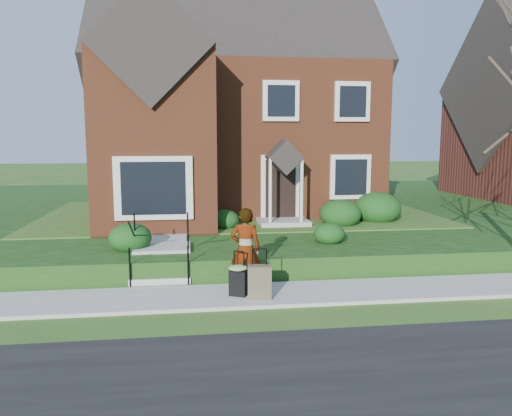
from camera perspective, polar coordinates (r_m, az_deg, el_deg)
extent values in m
plane|color=#2D5119|center=(11.01, 2.11, -10.03)|extent=(120.00, 120.00, 0.00)
cube|color=#9E9B93|center=(10.99, 2.11, -9.83)|extent=(60.00, 1.60, 0.08)
cube|color=#0E360E|center=(22.20, 7.61, -0.10)|extent=(44.00, 20.00, 0.60)
cube|color=#9E9B93|center=(15.58, -10.11, -2.38)|extent=(1.20, 6.00, 0.06)
cube|color=brown|center=(20.39, -2.57, 7.70)|extent=(10.00, 8.00, 5.40)
cube|color=brown|center=(15.55, -11.43, 7.46)|extent=(3.60, 2.40, 5.40)
cube|color=silver|center=(14.47, -11.59, 2.27)|extent=(2.20, 0.30, 1.80)
cube|color=black|center=(16.62, 2.80, 1.93)|extent=(1.00, 0.12, 2.10)
cube|color=black|center=(17.18, 10.73, 3.51)|extent=(1.40, 0.10, 1.50)
cube|color=brown|center=(21.41, 5.93, 20.91)|extent=(0.90, 0.90, 3.00)
cube|color=#9E9B93|center=(11.80, -10.91, -8.14)|extent=(1.40, 0.30, 0.15)
cube|color=#9E9B93|center=(12.05, -10.84, -7.06)|extent=(1.40, 0.30, 0.15)
cube|color=#9E9B93|center=(12.30, -10.78, -6.02)|extent=(1.40, 0.30, 0.15)
cube|color=#9E9B93|center=(12.55, -10.73, -5.03)|extent=(1.40, 0.30, 0.15)
cube|color=#9E9B93|center=(13.09, -10.59, -4.49)|extent=(1.40, 0.80, 0.15)
cylinder|color=black|center=(11.61, -14.22, -6.59)|extent=(0.04, 0.04, 0.90)
cylinder|color=black|center=(12.65, -13.69, -2.59)|extent=(0.04, 0.04, 0.90)
cylinder|color=black|center=(11.53, -7.75, -6.51)|extent=(0.04, 0.04, 0.90)
cylinder|color=black|center=(12.57, -7.79, -2.50)|extent=(0.04, 0.04, 0.90)
ellipsoid|color=#0F3410|center=(16.08, -15.23, -0.61)|extent=(1.36, 1.36, 0.95)
ellipsoid|color=#0F3410|center=(15.65, -3.66, -1.12)|extent=(0.94, 0.94, 0.66)
ellipsoid|color=#0F3410|center=(16.34, 9.61, -0.32)|extent=(1.35, 1.35, 0.95)
ellipsoid|color=#0F3410|center=(17.41, 13.70, 0.37)|extent=(1.60, 1.60, 1.12)
ellipsoid|color=#0F3410|center=(13.04, -14.19, -2.98)|extent=(1.08, 1.08, 0.75)
ellipsoid|color=#0F3410|center=(13.64, 8.37, -2.68)|extent=(0.85, 0.85, 0.60)
imported|color=#999999|center=(10.93, -1.21, -4.72)|extent=(0.74, 0.55, 1.84)
cube|color=black|center=(10.70, -2.05, -8.59)|extent=(0.41, 0.33, 0.54)
cylinder|color=black|center=(10.53, -2.07, -5.04)|extent=(0.21, 0.12, 0.03)
cylinder|color=black|center=(10.56, -2.66, -6.13)|extent=(0.02, 0.02, 0.41)
cylinder|color=black|center=(10.58, -1.48, -6.10)|extent=(0.02, 0.02, 0.41)
cylinder|color=black|center=(10.76, -2.73, -9.84)|extent=(0.06, 0.07, 0.06)
cylinder|color=black|center=(10.78, -1.37, -9.80)|extent=(0.06, 0.07, 0.06)
ellipsoid|color=#81A35D|center=(10.61, -2.06, -6.85)|extent=(0.50, 0.46, 0.13)
cube|color=brown|center=(10.48, 0.41, -8.48)|extent=(0.52, 0.33, 0.71)
cylinder|color=black|center=(10.30, 0.42, -4.76)|extent=(0.30, 0.06, 0.03)
cylinder|color=black|center=(10.32, -0.40, -5.71)|extent=(0.02, 0.02, 0.34)
cylinder|color=black|center=(10.36, 1.23, -5.66)|extent=(0.02, 0.02, 0.34)
cylinder|color=black|center=(10.55, -0.53, -10.20)|extent=(0.05, 0.06, 0.06)
cylinder|color=black|center=(10.60, 1.34, -10.12)|extent=(0.05, 0.06, 0.06)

